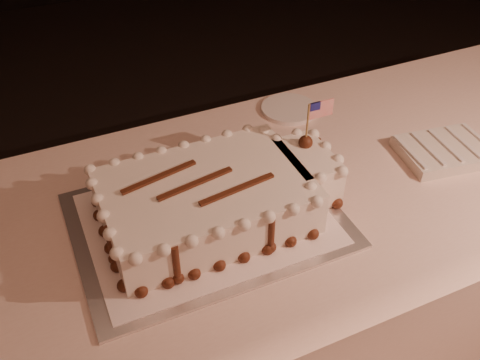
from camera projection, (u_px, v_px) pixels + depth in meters
name	position (u px, v px, depth m)	size (l,w,h in m)	color
banquet_table	(274.00, 292.00, 1.49)	(2.40, 0.80, 0.75)	beige
cake_board	(207.00, 220.00, 1.17)	(0.57, 0.43, 0.01)	silver
doily	(207.00, 218.00, 1.17)	(0.51, 0.39, 0.00)	white
sheet_cake	(219.00, 197.00, 1.15)	(0.54, 0.31, 0.21)	white
napkin_stack	(444.00, 151.00, 1.35)	(0.24, 0.19, 0.04)	beige
side_plate	(289.00, 109.00, 1.52)	(0.16, 0.16, 0.01)	silver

